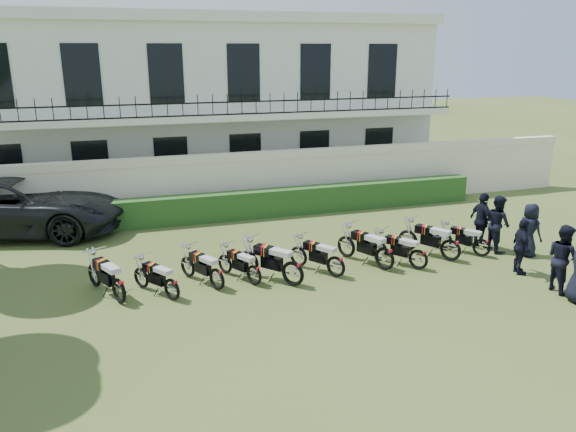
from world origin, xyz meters
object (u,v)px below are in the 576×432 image
motorcycle_8 (451,245)px  motorcycle_5 (336,262)px  motorcycle_0 (118,285)px  motorcycle_9 (482,243)px  motorcycle_7 (419,255)px  officer_4 (497,223)px  officer_2 (521,247)px  motorcycle_2 (217,274)px  officer_5 (482,221)px  motorcycle_6 (385,253)px  officer_1 (563,258)px  suv (17,205)px  motorcycle_3 (254,270)px  motorcycle_4 (293,268)px  officer_3 (529,230)px  motorcycle_1 (172,284)px

motorcycle_8 → motorcycle_5: bearing=149.1°
motorcycle_0 → motorcycle_9: (10.44, 0.15, -0.07)m
motorcycle_7 → officer_4: size_ratio=0.87×
motorcycle_0 → officer_2: 10.73m
motorcycle_5 → motorcycle_2: bearing=143.1°
officer_2 → officer_5: officer_5 is taller
motorcycle_6 → motorcycle_9: (3.26, 0.11, -0.08)m
motorcycle_5 → officer_1: officer_1 is taller
suv → motorcycle_6: bearing=-109.2°
motorcycle_5 → officer_4: size_ratio=0.90×
motorcycle_8 → motorcycle_6: bearing=148.6°
motorcycle_2 → officer_2: 8.33m
motorcycle_7 → motorcycle_9: size_ratio=1.06×
motorcycle_0 → motorcycle_3: size_ratio=1.21×
motorcycle_3 → motorcycle_4: 1.03m
motorcycle_0 → officer_1: size_ratio=1.04×
motorcycle_4 → motorcycle_9: (6.06, 0.41, -0.10)m
officer_1 → officer_3: officer_1 is taller
motorcycle_9 → motorcycle_6: bearing=145.6°
motorcycle_6 → motorcycle_9: motorcycle_6 is taller
motorcycle_3 → motorcycle_9: bearing=-29.2°
officer_2 → officer_3: bearing=-29.3°
motorcycle_9 → officer_2: 1.48m
motorcycle_9 → officer_2: size_ratio=0.91×
motorcycle_2 → motorcycle_0: bearing=152.7°
motorcycle_9 → officer_4: bearing=-11.1°
motorcycle_1 → officer_4: bearing=-30.6°
motorcycle_3 → motorcycle_6: (3.76, -0.07, 0.09)m
motorcycle_4 → motorcycle_5: (1.30, 0.22, -0.06)m
motorcycle_5 → officer_2: officer_2 is taller
motorcycle_2 → motorcycle_8: size_ratio=0.93×
motorcycle_3 → officer_3: size_ratio=0.94×
motorcycle_8 → officer_4: (1.85, 0.40, 0.37)m
officer_1 → officer_4: officer_1 is taller
motorcycle_8 → officer_3: officer_3 is taller
motorcycle_1 → officer_2: officer_2 is taller
motorcycle_4 → motorcycle_7: 3.73m
motorcycle_2 → motorcycle_4: bearing=-39.0°
motorcycle_6 → officer_3: 4.66m
motorcycle_5 → suv: (-8.77, 6.76, 0.50)m
motorcycle_1 → motorcycle_4: bearing=-35.9°
motorcycle_8 → motorcycle_2: bearing=147.0°
motorcycle_3 → motorcycle_9: 7.02m
motorcycle_2 → motorcycle_7: (5.68, -0.28, 0.00)m
motorcycle_1 → motorcycle_6: 5.94m
motorcycle_9 → motorcycle_7: bearing=152.4°
motorcycle_3 → officer_4: 7.80m
motorcycle_3 → suv: suv is taller
motorcycle_5 → officer_1: bearing=-60.5°
officer_3 → motorcycle_1: bearing=75.2°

